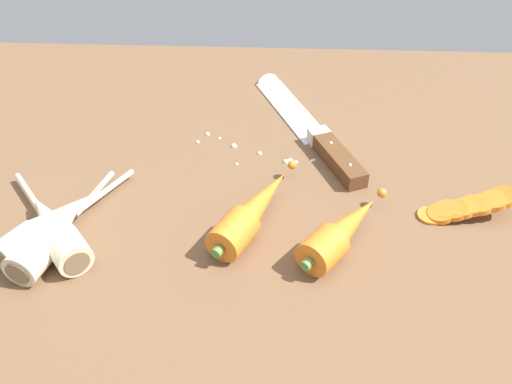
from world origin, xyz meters
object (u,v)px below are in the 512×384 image
whole_carrot_second (341,232)px  parsnip_mid_left (54,229)px  chefs_knife (302,120)px  parsnip_front (49,226)px  whole_carrot (252,211)px  carrot_slice_stack (468,207)px  parsnip_mid_right (53,234)px

whole_carrot_second → parsnip_mid_left: size_ratio=0.80×
chefs_knife → parsnip_front: size_ratio=1.75×
parsnip_front → chefs_knife: bearing=42.5°
chefs_knife → parsnip_mid_left: parsnip_mid_left is taller
chefs_knife → whole_carrot: whole_carrot is taller
whole_carrot → parsnip_front: whole_carrot is taller
whole_carrot_second → parsnip_front: bearing=-179.2°
chefs_knife → parsnip_mid_left: 40.06cm
chefs_knife → carrot_slice_stack: (19.72, -20.84, 0.80)cm
parsnip_mid_left → parsnip_mid_right: 0.92cm
carrot_slice_stack → whole_carrot: bearing=-173.8°
chefs_knife → carrot_slice_stack: size_ratio=2.84×
chefs_knife → parsnip_mid_right: bearing=-135.2°
parsnip_front → whole_carrot_second: bearing=0.8°
whole_carrot → parsnip_front: size_ratio=0.94×
parsnip_front → carrot_slice_stack: bearing=7.4°
whole_carrot_second → parsnip_mid_right: size_ratio=0.71×
parsnip_mid_left → chefs_knife: bearing=43.7°
whole_carrot → whole_carrot_second: size_ratio=1.27×
parsnip_front → parsnip_mid_left: same height
carrot_slice_stack → chefs_knife: bearing=133.4°
whole_carrot → parsnip_front: 23.53cm
parsnip_mid_left → carrot_slice_stack: parsnip_mid_left is taller
whole_carrot → parsnip_mid_right: size_ratio=0.91×
whole_carrot_second → parsnip_mid_left: 32.84cm
parsnip_front → parsnip_mid_left: size_ratio=1.07×
whole_carrot → parsnip_mid_right: 22.95cm
whole_carrot → whole_carrot_second: (10.31, -3.07, -0.00)cm
chefs_knife → whole_carrot: (-6.40, -23.69, 1.45)cm
chefs_knife → parsnip_mid_left: size_ratio=1.88×
whole_carrot → whole_carrot_second: bearing=-16.6°
whole_carrot → carrot_slice_stack: 26.29cm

